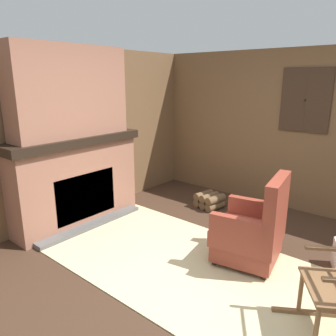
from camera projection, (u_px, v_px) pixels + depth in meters
ground_plane at (209, 280)px, 3.29m from camera, size 14.00×14.00×0.00m
wood_panel_wall_left at (62, 136)px, 4.48m from camera, size 0.06×5.40×2.39m
wood_panel_wall_back at (303, 132)px, 4.77m from camera, size 5.40×0.09×2.39m
fireplace_hearth at (77, 181)px, 4.48m from camera, size 0.64×1.90×1.22m
chimney_breast at (69, 92)px, 4.17m from camera, size 0.38×1.58×1.15m
area_rug at (187, 264)px, 3.56m from camera, size 3.43×1.76×0.01m
armchair at (252, 232)px, 3.53m from camera, size 0.78×0.78×1.00m
firewood_stack at (209, 200)px, 5.12m from camera, size 0.43×0.41×0.23m
oil_lamp_vase at (31, 135)px, 3.92m from camera, size 0.13×0.13×0.23m
storage_case at (77, 130)px, 4.40m from camera, size 0.17×0.22×0.13m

